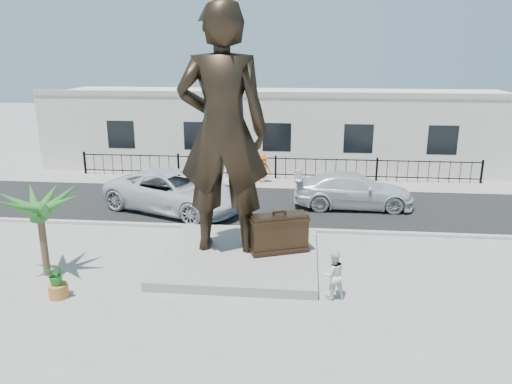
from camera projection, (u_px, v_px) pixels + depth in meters
ground at (250, 280)px, 15.54m from camera, size 100.00×100.00×0.00m
street at (269, 204)px, 23.19m from camera, size 40.00×7.00×0.01m
curb at (262, 229)px, 19.83m from camera, size 40.00×0.25×0.12m
far_sidewalk at (275, 182)px, 27.01m from camera, size 40.00×2.50×0.02m
plinth at (240, 256)px, 16.98m from camera, size 5.20×5.20×0.30m
fence at (276, 168)px, 27.62m from camera, size 22.00×0.10×1.20m
building at (280, 128)px, 31.19m from camera, size 28.00×7.00×4.40m
statue at (223, 131)px, 16.21m from camera, size 3.02×2.03×8.14m
suitcase at (279, 233)px, 16.77m from camera, size 2.00×1.26×1.34m
tourist at (333, 275)px, 14.25m from camera, size 0.84×0.74×1.47m
car_white at (175, 191)px, 22.05m from camera, size 7.00×5.15×1.77m
car_silver at (353, 190)px, 22.56m from camera, size 5.40×2.28×1.56m
worker at (262, 169)px, 26.66m from camera, size 1.04×0.64×1.55m
palm_tree at (48, 275)px, 15.94m from camera, size 1.80×1.80×3.20m
planter at (59, 291)px, 14.44m from camera, size 0.56×0.56×0.40m
shrub at (57, 274)px, 14.30m from camera, size 0.62×0.55×0.67m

